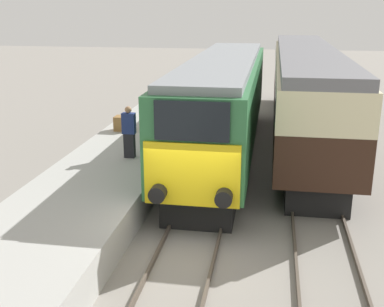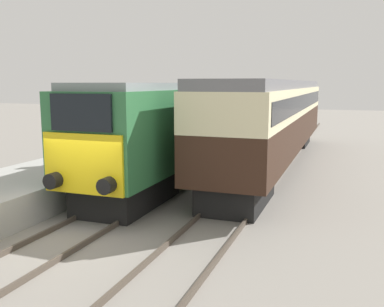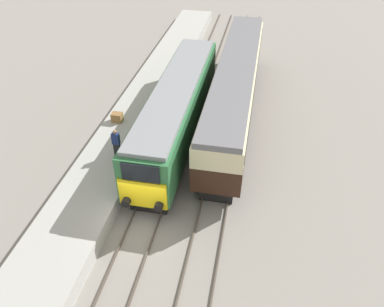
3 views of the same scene
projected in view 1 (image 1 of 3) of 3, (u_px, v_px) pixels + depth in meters
The scene contains 8 objects.
ground_plane at pixel (188, 249), 12.29m from camera, with size 120.00×120.00×0.00m, color gray.
platform_left at pixel (144, 142), 20.21m from camera, with size 3.50×50.00×0.96m.
rails_near_track at pixel (213, 180), 16.98m from camera, with size 1.51×60.00×0.14m.
rails_far_track at pixel (311, 186), 16.45m from camera, with size 1.50×60.00×0.14m.
locomotive at pixel (223, 101), 19.40m from camera, with size 2.70×15.91×4.03m.
passenger_carriage at pixel (305, 84), 22.23m from camera, with size 2.75×19.58×4.14m.
person_on_platform at pixel (129, 132), 16.30m from camera, with size 0.44×0.26×1.78m.
luggage_crate at pixel (123, 123), 20.06m from camera, with size 0.70×0.56×0.60m.
Camera 1 is at (1.91, -10.86, 5.95)m, focal length 45.00 mm.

